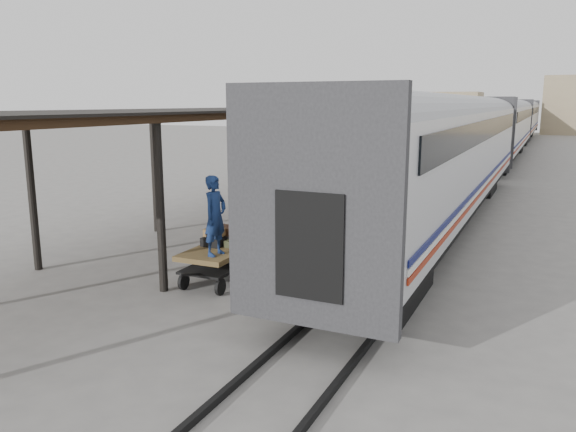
# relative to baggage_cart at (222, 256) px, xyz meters

# --- Properties ---
(ground) EXTENTS (160.00, 160.00, 0.00)m
(ground) POSITION_rel_baggage_cart_xyz_m (0.50, 0.77, -0.65)
(ground) COLOR slate
(ground) RESTS_ON ground
(train) EXTENTS (3.45, 76.01, 4.01)m
(train) POSITION_rel_baggage_cart_xyz_m (3.69, 34.56, 2.04)
(train) COLOR silver
(train) RESTS_ON ground
(canopy) EXTENTS (4.90, 64.30, 4.15)m
(canopy) POSITION_rel_baggage_cart_xyz_m (-2.90, 24.77, 3.36)
(canopy) COLOR #422B19
(canopy) RESTS_ON ground
(rails) EXTENTS (1.54, 150.00, 0.12)m
(rails) POSITION_rel_baggage_cart_xyz_m (3.70, 34.77, -0.59)
(rails) COLOR black
(rails) RESTS_ON ground
(building_left) EXTENTS (12.00, 8.00, 6.00)m
(building_left) POSITION_rel_baggage_cart_xyz_m (-9.50, 82.77, 2.35)
(building_left) COLOR tan
(building_left) RESTS_ON ground
(baggage_cart) EXTENTS (1.30, 2.43, 0.86)m
(baggage_cart) POSITION_rel_baggage_cart_xyz_m (0.00, 0.00, 0.00)
(baggage_cart) COLOR brown
(baggage_cart) RESTS_ON ground
(suitcase_stack) EXTENTS (1.20, 1.08, 0.43)m
(suitcase_stack) POSITION_rel_baggage_cart_xyz_m (-0.10, 0.39, 0.38)
(suitcase_stack) COLOR #3B3B3D
(suitcase_stack) RESTS_ON baggage_cart
(luggage_tug) EXTENTS (1.16, 1.53, 1.20)m
(luggage_tug) POSITION_rel_baggage_cart_xyz_m (-1.94, 16.91, -0.10)
(luggage_tug) COLOR maroon
(luggage_tug) RESTS_ON ground
(porter) EXTENTS (0.50, 0.71, 1.87)m
(porter) POSITION_rel_baggage_cart_xyz_m (0.25, -0.65, 1.14)
(porter) COLOR navy
(porter) RESTS_ON baggage_cart
(pedestrian) EXTENTS (0.96, 0.58, 1.53)m
(pedestrian) POSITION_rel_baggage_cart_xyz_m (-1.71, 14.21, 0.12)
(pedestrian) COLOR black
(pedestrian) RESTS_ON ground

